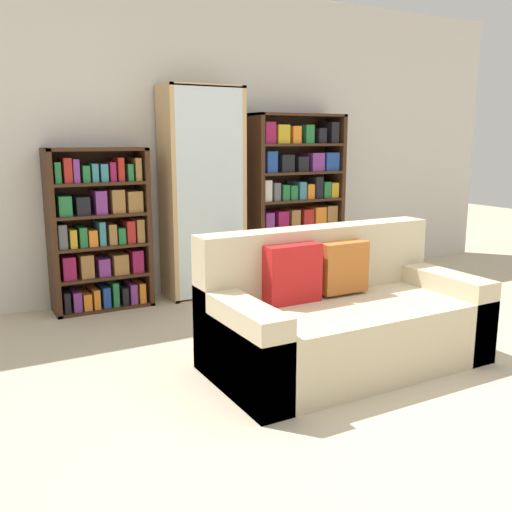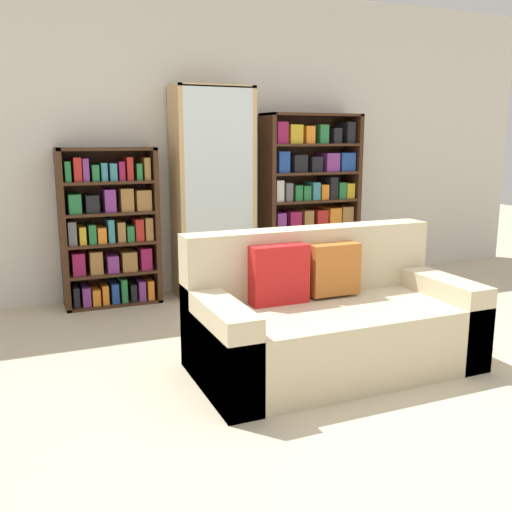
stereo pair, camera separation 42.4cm
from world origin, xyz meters
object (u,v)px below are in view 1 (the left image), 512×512
object	(u,v)px
wine_bottle	(279,281)
bookshelf_left	(100,232)
display_cabinet	(202,194)
couch	(341,318)
bookshelf_right	(296,202)

from	to	relation	value
wine_bottle	bookshelf_left	bearing A→B (deg)	162.09
display_cabinet	wine_bottle	distance (m)	1.02
couch	bookshelf_left	world-z (taller)	bookshelf_left
bookshelf_left	display_cabinet	world-z (taller)	display_cabinet
bookshelf_right	wine_bottle	world-z (taller)	bookshelf_right
bookshelf_left	couch	bearing A→B (deg)	-62.30
bookshelf_right	display_cabinet	bearing A→B (deg)	-179.05
wine_bottle	display_cabinet	bearing A→B (deg)	139.57
display_cabinet	couch	bearing A→B (deg)	-86.97
bookshelf_right	wine_bottle	size ratio (longest dim) A/B	4.38
couch	bookshelf_left	size ratio (longest dim) A/B	1.29
display_cabinet	bookshelf_right	bearing A→B (deg)	0.95
couch	display_cabinet	distance (m)	2.01
display_cabinet	bookshelf_right	size ratio (longest dim) A/B	1.13
bookshelf_right	wine_bottle	distance (m)	0.92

